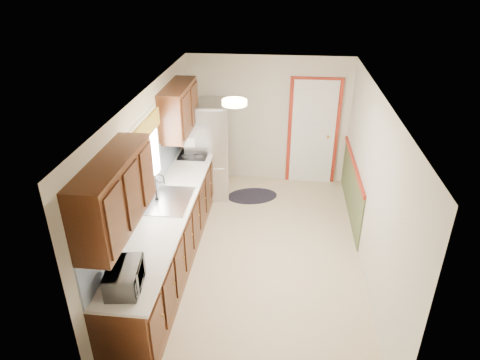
# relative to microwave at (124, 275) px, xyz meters

# --- Properties ---
(room_shell) EXTENTS (3.20, 5.20, 2.52)m
(room_shell) POSITION_rel_microwave_xyz_m (1.20, 1.95, 0.10)
(room_shell) COLOR beige
(room_shell) RESTS_ON ground
(kitchen_run) EXTENTS (0.63, 4.00, 2.20)m
(kitchen_run) POSITION_rel_microwave_xyz_m (-0.04, 1.66, -0.29)
(kitchen_run) COLOR #3B1C0D
(kitchen_run) RESTS_ON ground
(back_wall_trim) EXTENTS (1.12, 2.30, 2.08)m
(back_wall_trim) POSITION_rel_microwave_xyz_m (2.19, 4.16, -0.21)
(back_wall_trim) COLOR maroon
(back_wall_trim) RESTS_ON ground
(ceiling_fixture) EXTENTS (0.30, 0.30, 0.06)m
(ceiling_fixture) POSITION_rel_microwave_xyz_m (0.90, 1.75, 1.26)
(ceiling_fixture) COLOR #FFD88C
(ceiling_fixture) RESTS_ON room_shell
(microwave) EXTENTS (0.33, 0.51, 0.32)m
(microwave) POSITION_rel_microwave_xyz_m (0.00, 0.00, 0.00)
(microwave) COLOR white
(microwave) RESTS_ON kitchen_run
(refrigerator) EXTENTS (0.80, 0.77, 1.74)m
(refrigerator) POSITION_rel_microwave_xyz_m (0.18, 3.70, -0.23)
(refrigerator) COLOR #B7B7BC
(refrigerator) RESTS_ON ground
(rug) EXTENTS (1.04, 0.81, 0.01)m
(rug) POSITION_rel_microwave_xyz_m (0.99, 3.66, -1.10)
(rug) COLOR black
(rug) RESTS_ON ground
(cooktop) EXTENTS (0.47, 0.57, 0.02)m
(cooktop) POSITION_rel_microwave_xyz_m (0.01, 3.35, -0.15)
(cooktop) COLOR black
(cooktop) RESTS_ON kitchen_run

